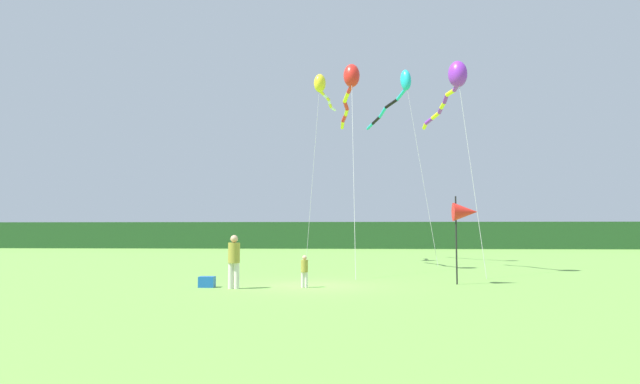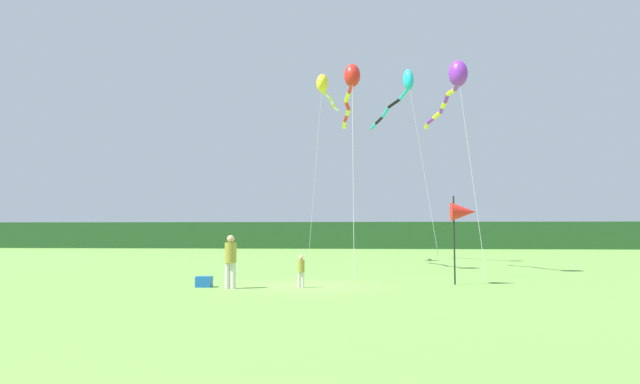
{
  "view_description": "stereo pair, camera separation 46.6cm",
  "coord_description": "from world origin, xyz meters",
  "px_view_note": "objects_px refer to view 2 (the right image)",
  "views": [
    {
      "loc": [
        1.62,
        -20.12,
        1.94
      ],
      "look_at": [
        0.0,
        6.0,
        3.83
      ],
      "focal_mm": 31.14,
      "sensor_mm": 36.0,
      "label": 1
    },
    {
      "loc": [
        2.09,
        -20.09,
        1.94
      ],
      "look_at": [
        0.0,
        6.0,
        3.83
      ],
      "focal_mm": 31.14,
      "sensor_mm": 36.0,
      "label": 2
    }
  ],
  "objects_px": {
    "banner_flag_pole": "(463,213)",
    "kite_red": "(351,82)",
    "person_adult": "(231,259)",
    "kite_purple": "(455,80)",
    "cooler_box": "(204,282)",
    "person_child": "(301,270)",
    "kite_cyan": "(402,89)",
    "kite_yellow": "(323,86)"
  },
  "relations": [
    {
      "from": "cooler_box",
      "to": "kite_cyan",
      "type": "xyz_separation_m",
      "value": [
        8.13,
        16.29,
        10.96
      ]
    },
    {
      "from": "kite_yellow",
      "to": "kite_purple",
      "type": "bearing_deg",
      "value": -50.9
    },
    {
      "from": "banner_flag_pole",
      "to": "kite_yellow",
      "type": "height_order",
      "value": "kite_yellow"
    },
    {
      "from": "kite_yellow",
      "to": "cooler_box",
      "type": "bearing_deg",
      "value": -101.03
    },
    {
      "from": "person_child",
      "to": "kite_yellow",
      "type": "bearing_deg",
      "value": 91.33
    },
    {
      "from": "cooler_box",
      "to": "person_adult",
      "type": "bearing_deg",
      "value": -23.02
    },
    {
      "from": "banner_flag_pole",
      "to": "kite_cyan",
      "type": "xyz_separation_m",
      "value": [
        -1.17,
        14.64,
        8.49
      ]
    },
    {
      "from": "banner_flag_pole",
      "to": "cooler_box",
      "type": "bearing_deg",
      "value": -169.97
    },
    {
      "from": "cooler_box",
      "to": "kite_purple",
      "type": "distance_m",
      "value": 15.26
    },
    {
      "from": "person_adult",
      "to": "cooler_box",
      "type": "bearing_deg",
      "value": 156.98
    },
    {
      "from": "kite_yellow",
      "to": "person_adult",
      "type": "bearing_deg",
      "value": -97.11
    },
    {
      "from": "banner_flag_pole",
      "to": "kite_purple",
      "type": "relative_size",
      "value": 0.32
    },
    {
      "from": "cooler_box",
      "to": "banner_flag_pole",
      "type": "relative_size",
      "value": 0.17
    },
    {
      "from": "cooler_box",
      "to": "person_child",
      "type": "bearing_deg",
      "value": 1.73
    },
    {
      "from": "person_child",
      "to": "kite_red",
      "type": "relative_size",
      "value": 0.11
    },
    {
      "from": "cooler_box",
      "to": "kite_purple",
      "type": "bearing_deg",
      "value": 35.63
    },
    {
      "from": "cooler_box",
      "to": "banner_flag_pole",
      "type": "height_order",
      "value": "banner_flag_pole"
    },
    {
      "from": "kite_cyan",
      "to": "kite_red",
      "type": "bearing_deg",
      "value": -112.86
    },
    {
      "from": "person_adult",
      "to": "kite_purple",
      "type": "height_order",
      "value": "kite_purple"
    },
    {
      "from": "kite_red",
      "to": "kite_purple",
      "type": "distance_m",
      "value": 5.3
    },
    {
      "from": "kite_red",
      "to": "kite_purple",
      "type": "bearing_deg",
      "value": -18.61
    },
    {
      "from": "person_child",
      "to": "kite_cyan",
      "type": "xyz_separation_m",
      "value": [
        4.71,
        16.19,
        10.52
      ]
    },
    {
      "from": "person_child",
      "to": "kite_cyan",
      "type": "relative_size",
      "value": 0.09
    },
    {
      "from": "cooler_box",
      "to": "kite_yellow",
      "type": "distance_m",
      "value": 19.49
    },
    {
      "from": "cooler_box",
      "to": "kite_cyan",
      "type": "bearing_deg",
      "value": 63.47
    },
    {
      "from": "kite_red",
      "to": "person_child",
      "type": "bearing_deg",
      "value": -100.2
    },
    {
      "from": "person_adult",
      "to": "kite_cyan",
      "type": "distance_m",
      "value": 20.8
    },
    {
      "from": "kite_purple",
      "to": "person_child",
      "type": "bearing_deg",
      "value": -132.97
    },
    {
      "from": "banner_flag_pole",
      "to": "kite_red",
      "type": "bearing_deg",
      "value": 120.8
    },
    {
      "from": "person_adult",
      "to": "kite_yellow",
      "type": "distance_m",
      "value": 19.26
    },
    {
      "from": "person_adult",
      "to": "kite_yellow",
      "type": "height_order",
      "value": "kite_yellow"
    },
    {
      "from": "kite_cyan",
      "to": "kite_purple",
      "type": "height_order",
      "value": "kite_cyan"
    },
    {
      "from": "cooler_box",
      "to": "banner_flag_pole",
      "type": "distance_m",
      "value": 9.76
    },
    {
      "from": "kite_cyan",
      "to": "kite_purple",
      "type": "bearing_deg",
      "value": -78.37
    },
    {
      "from": "kite_purple",
      "to": "cooler_box",
      "type": "bearing_deg",
      "value": -144.37
    },
    {
      "from": "kite_cyan",
      "to": "person_adult",
      "type": "bearing_deg",
      "value": -112.95
    },
    {
      "from": "banner_flag_pole",
      "to": "person_adult",
      "type": "bearing_deg",
      "value": -165.79
    },
    {
      "from": "kite_yellow",
      "to": "person_child",
      "type": "bearing_deg",
      "value": -88.67
    },
    {
      "from": "banner_flag_pole",
      "to": "kite_red",
      "type": "height_order",
      "value": "kite_red"
    },
    {
      "from": "person_adult",
      "to": "banner_flag_pole",
      "type": "xyz_separation_m",
      "value": [
        8.25,
        2.09,
        1.64
      ]
    },
    {
      "from": "banner_flag_pole",
      "to": "kite_red",
      "type": "xyz_separation_m",
      "value": [
        -4.3,
        7.21,
        6.98
      ]
    },
    {
      "from": "kite_yellow",
      "to": "kite_cyan",
      "type": "distance_m",
      "value": 5.1
    }
  ]
}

